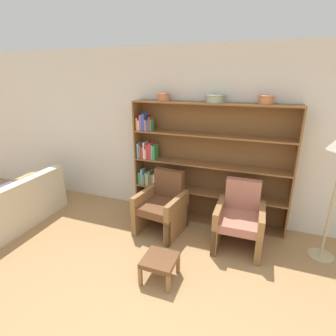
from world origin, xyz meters
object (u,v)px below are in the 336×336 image
object	(u,v)px
bowl_stoneware	(266,99)
footstool	(160,262)
bookshelf	(197,165)
bowl_cream	(164,96)
bowl_olive	(215,98)
armchair_leather	(162,206)
armchair_cushioned	(239,220)
couch	(15,207)

from	to	relation	value
bowl_stoneware	footstool	bearing A→B (deg)	-121.54
bookshelf	bowl_cream	distance (m)	1.19
bowl_olive	armchair_leather	world-z (taller)	bowl_olive
bowl_cream	bowl_stoneware	xyz separation A→B (m)	(1.49, 0.00, -0.00)
bowl_stoneware	armchair_cushioned	distance (m)	1.69
bowl_cream	armchair_leather	xyz separation A→B (m)	(0.18, -0.52, -1.60)
bowl_stoneware	couch	size ratio (longest dim) A/B	0.14
bowl_cream	armchair_cushioned	distance (m)	2.15
armchair_leather	bowl_stoneware	bearing A→B (deg)	-150.68
couch	footstool	bearing A→B (deg)	-99.38
bowl_cream	bowl_stoneware	world-z (taller)	same
bookshelf	armchair_leather	bearing A→B (deg)	-125.11
armchair_cushioned	footstool	size ratio (longest dim) A/B	2.40
bowl_cream	armchair_cushioned	xyz separation A→B (m)	(1.34, -0.52, -1.60)
armchair_leather	armchair_cushioned	distance (m)	1.16
bowl_olive	armchair_cushioned	xyz separation A→B (m)	(0.54, -0.52, -1.59)
bowl_stoneware	bowl_cream	bearing A→B (deg)	-180.00
couch	bowl_olive	bearing A→B (deg)	-70.09
bookshelf	bowl_olive	world-z (taller)	bowl_olive
bowl_cream	couch	bearing A→B (deg)	-151.22
bowl_cream	armchair_leather	size ratio (longest dim) A/B	0.23
couch	armchair_leather	size ratio (longest dim) A/B	1.71
bookshelf	bowl_cream	size ratio (longest dim) A/B	11.63
bookshelf	footstool	world-z (taller)	bookshelf
bowl_cream	bowl_olive	world-z (taller)	bowl_cream
bowl_olive	bowl_cream	bearing A→B (deg)	-180.00
bookshelf	footstool	bearing A→B (deg)	-90.48
bookshelf	armchair_leather	size ratio (longest dim) A/B	2.68
bowl_olive	bowl_stoneware	distance (m)	0.69
bookshelf	bowl_cream	bearing A→B (deg)	-177.16
bookshelf	footstool	xyz separation A→B (m)	(-0.01, -1.56, -0.71)
bookshelf	bowl_cream	world-z (taller)	bowl_cream
bowl_stoneware	couch	world-z (taller)	bowl_stoneware
bowl_olive	couch	xyz separation A→B (m)	(-2.95, -1.18, -1.72)
bowl_stoneware	armchair_leather	size ratio (longest dim) A/B	0.24
bookshelf	bowl_olive	size ratio (longest dim) A/B	8.42
couch	bowl_stoneware	bearing A→B (deg)	-73.94
bowl_olive	armchair_cushioned	distance (m)	1.76
bowl_stoneware	armchair_cushioned	bearing A→B (deg)	-106.61
footstool	bowl_olive	bearing A→B (deg)	80.78
bowl_cream	footstool	size ratio (longest dim) A/B	0.55
bookshelf	bowl_cream	xyz separation A→B (m)	(-0.56, -0.03, 1.05)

